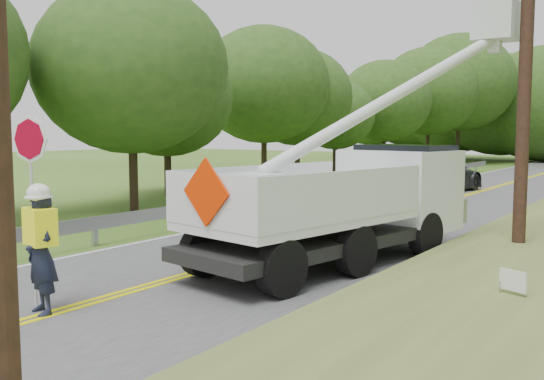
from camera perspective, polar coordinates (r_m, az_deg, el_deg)
The scene contains 10 objects.
ground at distance 10.49m, azimuth -19.42°, elevation -10.85°, with size 140.00×140.00×0.00m, color #3E5E1E.
road at distance 21.66m, azimuth 12.18°, elevation -2.23°, with size 7.20×96.00×0.03m.
guardrail at distance 24.19m, azimuth 4.22°, elevation -0.01°, with size 0.18×48.00×0.77m.
treeline_left at distance 41.50m, azimuth 8.30°, elevation 9.55°, with size 11.21×54.38×11.55m.
flagger at distance 10.20m, azimuth -21.07°, elevation -4.79°, with size 1.20×0.62×3.15m.
bucket_truck at distance 14.02m, azimuth 9.35°, elevation 0.23°, with size 4.68×7.70×7.12m.
suv_silver at distance 23.31m, azimuth 9.21°, elevation 0.23°, with size 2.46×5.33×1.48m, color #B9BBC0.
suv_darkgrey at distance 29.85m, azimuth 15.34°, elevation 1.48°, with size 2.39×5.87×1.70m, color #35373C.
stop_sign_permanent at distance 29.09m, azimuth 9.65°, elevation 2.46°, with size 0.33×0.34×2.11m.
yard_sign at distance 10.47m, azimuth 21.82°, elevation -8.11°, with size 0.46×0.21×0.70m.
Camera 1 is at (8.22, -5.83, 2.91)m, focal length 39.79 mm.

